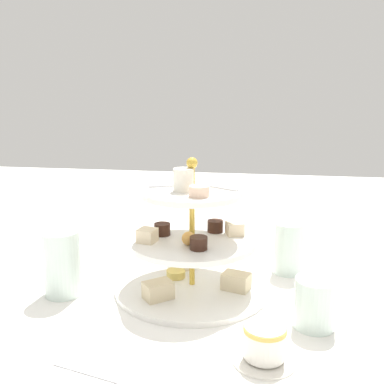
{
  "coord_description": "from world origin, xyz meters",
  "views": [
    {
      "loc": [
        -0.12,
        0.75,
        0.36
      ],
      "look_at": [
        0.0,
        0.0,
        0.18
      ],
      "focal_mm": 41.51,
      "sensor_mm": 36.0,
      "label": 1
    }
  ],
  "objects": [
    {
      "name": "teacup_with_saucer",
      "position": [
        -0.13,
        0.2,
        0.02
      ],
      "size": [
        0.09,
        0.09,
        0.05
      ],
      "color": "white",
      "rests_on": "ground_plane"
    },
    {
      "name": "tiered_serving_stand",
      "position": [
        0.0,
        0.0,
        0.08
      ],
      "size": [
        0.28,
        0.28,
        0.25
      ],
      "color": "white",
      "rests_on": "ground_plane"
    },
    {
      "name": "butter_knife_left",
      "position": [
        0.11,
        -0.26,
        0.0
      ],
      "size": [
        0.15,
        0.1,
        0.0
      ],
      "primitive_type": "cube",
      "rotation": [
        0.0,
        0.0,
        6.83
      ],
      "color": "silver",
      "rests_on": "ground_plane"
    },
    {
      "name": "water_glass_short_left",
      "position": [
        -0.21,
        0.1,
        0.04
      ],
      "size": [
        0.06,
        0.06,
        0.08
      ],
      "primitive_type": "cylinder",
      "color": "silver",
      "rests_on": "ground_plane"
    },
    {
      "name": "butter_knife_right",
      "position": [
        0.06,
        0.28,
        0.0
      ],
      "size": [
        0.17,
        0.05,
        0.0
      ],
      "primitive_type": "cube",
      "rotation": [
        0.0,
        0.0,
        9.18
      ],
      "color": "silver",
      "rests_on": "ground_plane"
    },
    {
      "name": "water_glass_mid_back",
      "position": [
        -0.18,
        -0.11,
        0.05
      ],
      "size": [
        0.06,
        0.06,
        0.1
      ],
      "primitive_type": "cylinder",
      "color": "silver",
      "rests_on": "ground_plane"
    },
    {
      "name": "ground_plane",
      "position": [
        0.0,
        0.0,
        0.0
      ],
      "size": [
        2.4,
        2.4,
        0.0
      ],
      "primitive_type": "plane",
      "color": "white"
    },
    {
      "name": "water_glass_tall_right",
      "position": [
        0.23,
        0.06,
        0.06
      ],
      "size": [
        0.07,
        0.07,
        0.12
      ],
      "primitive_type": "cylinder",
      "color": "silver",
      "rests_on": "ground_plane"
    }
  ]
}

